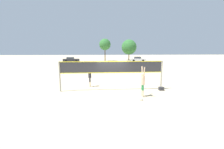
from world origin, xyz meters
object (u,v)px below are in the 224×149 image
object	(u,v)px
player_spiker	(143,81)
parked_car_mid	(71,60)
gear_bag	(161,89)
volleyball_net	(112,69)
player_blocker	(90,75)
volleyball	(141,99)
parked_car_near	(138,59)
tree_left_cluster	(129,47)
tree_right_cluster	(105,44)

from	to	relation	value
player_spiker	parked_car_mid	bearing A→B (deg)	18.40
gear_bag	parked_car_mid	bearing A→B (deg)	112.49
volleyball_net	player_blocker	distance (m)	2.53
gear_bag	parked_car_mid	size ratio (longest dim) A/B	0.08
volleyball_net	volleyball	distance (m)	3.63
player_blocker	parked_car_near	distance (m)	33.77
player_spiker	tree_left_cluster	bearing A→B (deg)	-9.76
tree_right_cluster	player_blocker	bearing A→B (deg)	-94.56
volleyball	tree_right_cluster	world-z (taller)	tree_right_cluster
parked_car_near	tree_right_cluster	bearing A→B (deg)	178.59
player_blocker	volleyball	xyz separation A→B (m)	(3.69, -4.16, -0.97)
volleyball	gear_bag	world-z (taller)	gear_bag
player_spiker	tree_right_cluster	xyz separation A→B (m)	(-1.33, 37.01, 3.99)
parked_car_mid	parked_car_near	bearing A→B (deg)	-1.89
volleyball_net	parked_car_near	world-z (taller)	volleyball_net
player_spiker	player_blocker	bearing A→B (deg)	49.84
player_spiker	gear_bag	size ratio (longest dim) A/B	5.55
volleyball_net	tree_left_cluster	distance (m)	39.72
volleyball_net	tree_right_cluster	xyz separation A→B (m)	(0.74, 35.08, 3.36)
parked_car_mid	tree_right_cluster	distance (m)	11.35
volleyball_net	volleyball	xyz separation A→B (m)	(1.75, -2.70, -1.68)
player_blocker	tree_right_cluster	bearing A→B (deg)	175.44
tree_right_cluster	gear_bag	bearing A→B (deg)	-84.48
volleyball	gear_bag	size ratio (longest dim) A/B	0.56
volleyball_net	parked_car_near	distance (m)	34.49
player_spiker	parked_car_mid	xyz separation A→B (m)	(-11.25, 33.80, -0.51)
player_spiker	volleyball	distance (m)	1.34
parked_car_near	player_spiker	bearing A→B (deg)	-92.33
tree_left_cluster	tree_right_cluster	distance (m)	9.03
player_spiker	player_blocker	world-z (taller)	player_spiker
tree_left_cluster	gear_bag	bearing A→B (deg)	-97.13
volleyball	parked_car_mid	distance (m)	36.27
volleyball	parked_car_near	world-z (taller)	parked_car_near
player_blocker	parked_car_near	world-z (taller)	player_blocker
volleyball	parked_car_mid	size ratio (longest dim) A/B	0.05
gear_bag	player_blocker	bearing A→B (deg)	163.53
gear_bag	parked_car_near	xyz separation A→B (m)	(6.59, 33.09, 0.51)
parked_car_mid	volleyball_net	bearing A→B (deg)	-78.32
volleyball_net	tree_left_cluster	world-z (taller)	tree_left_cluster
parked_car_near	tree_right_cluster	size ratio (longest dim) A/B	0.69
volleyball_net	parked_car_mid	size ratio (longest dim) A/B	1.83
volleyball	tree_left_cluster	bearing A→B (deg)	79.99
player_spiker	parked_car_near	bearing A→B (deg)	-14.07
player_blocker	volleyball	size ratio (longest dim) A/B	9.27
volleyball_net	tree_right_cluster	distance (m)	35.25
parked_car_near	volleyball_net	bearing A→B (deg)	-96.45
gear_bag	tree_right_cluster	size ratio (longest dim) A/B	0.06
parked_car_mid	tree_left_cluster	bearing A→B (deg)	15.83
player_blocker	tree_left_cluster	bearing A→B (deg)	163.53
tree_right_cluster	parked_car_mid	bearing A→B (deg)	-162.10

